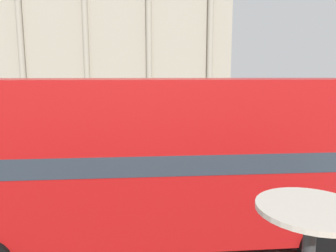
{
  "coord_description": "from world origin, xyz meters",
  "views": [
    {
      "loc": [
        -0.25,
        -1.96,
        4.51
      ],
      "look_at": [
        1.31,
        15.97,
        1.58
      ],
      "focal_mm": 35.0,
      "sensor_mm": 36.0,
      "label": 1
    }
  ],
  "objects_px": {
    "cafe_dining_table": "(309,239)",
    "car_silver": "(102,119)",
    "plaza_building_left": "(120,25)",
    "pedestrian_grey": "(94,120)",
    "pedestrian_white": "(164,114)",
    "traffic_light_mid": "(221,112)",
    "traffic_light_near": "(66,133)",
    "double_decker_bus": "(158,157)",
    "car_white": "(169,131)",
    "traffic_light_far": "(214,100)"
  },
  "relations": [
    {
      "from": "double_decker_bus",
      "to": "car_silver",
      "type": "relative_size",
      "value": 2.43
    },
    {
      "from": "pedestrian_white",
      "to": "traffic_light_mid",
      "type": "bearing_deg",
      "value": 100.85
    },
    {
      "from": "cafe_dining_table",
      "to": "car_silver",
      "type": "relative_size",
      "value": 0.17
    },
    {
      "from": "cafe_dining_table",
      "to": "traffic_light_far",
      "type": "relative_size",
      "value": 0.19
    },
    {
      "from": "traffic_light_far",
      "to": "pedestrian_grey",
      "type": "distance_m",
      "value": 8.94
    },
    {
      "from": "car_white",
      "to": "traffic_light_near",
      "type": "bearing_deg",
      "value": -92.74
    },
    {
      "from": "cafe_dining_table",
      "to": "car_silver",
      "type": "height_order",
      "value": "cafe_dining_table"
    },
    {
      "from": "traffic_light_far",
      "to": "traffic_light_near",
      "type": "bearing_deg",
      "value": -125.68
    },
    {
      "from": "traffic_light_near",
      "to": "car_silver",
      "type": "distance_m",
      "value": 15.14
    },
    {
      "from": "double_decker_bus",
      "to": "car_white",
      "type": "height_order",
      "value": "double_decker_bus"
    },
    {
      "from": "car_silver",
      "to": "traffic_light_near",
      "type": "bearing_deg",
      "value": -140.54
    },
    {
      "from": "traffic_light_mid",
      "to": "car_silver",
      "type": "relative_size",
      "value": 0.85
    },
    {
      "from": "traffic_light_mid",
      "to": "pedestrian_grey",
      "type": "distance_m",
      "value": 10.35
    },
    {
      "from": "car_white",
      "to": "pedestrian_white",
      "type": "height_order",
      "value": "pedestrian_white"
    },
    {
      "from": "plaza_building_left",
      "to": "pedestrian_grey",
      "type": "distance_m",
      "value": 36.18
    },
    {
      "from": "cafe_dining_table",
      "to": "car_white",
      "type": "distance_m",
      "value": 19.85
    },
    {
      "from": "plaza_building_left",
      "to": "car_white",
      "type": "relative_size",
      "value": 8.66
    },
    {
      "from": "traffic_light_near",
      "to": "car_silver",
      "type": "xyz_separation_m",
      "value": [
        -0.43,
        15.05,
        -1.62
      ]
    },
    {
      "from": "car_white",
      "to": "traffic_light_mid",
      "type": "bearing_deg",
      "value": -31.37
    },
    {
      "from": "double_decker_bus",
      "to": "car_silver",
      "type": "height_order",
      "value": "double_decker_bus"
    },
    {
      "from": "double_decker_bus",
      "to": "cafe_dining_table",
      "type": "bearing_deg",
      "value": -91.83
    },
    {
      "from": "car_white",
      "to": "pedestrian_white",
      "type": "bearing_deg",
      "value": 113.36
    },
    {
      "from": "traffic_light_far",
      "to": "pedestrian_white",
      "type": "height_order",
      "value": "traffic_light_far"
    },
    {
      "from": "traffic_light_mid",
      "to": "traffic_light_far",
      "type": "height_order",
      "value": "traffic_light_far"
    },
    {
      "from": "traffic_light_near",
      "to": "car_white",
      "type": "bearing_deg",
      "value": 62.7
    },
    {
      "from": "cafe_dining_table",
      "to": "traffic_light_far",
      "type": "xyz_separation_m",
      "value": [
        4.46,
        21.86,
        -1.03
      ]
    },
    {
      "from": "traffic_light_mid",
      "to": "pedestrian_white",
      "type": "xyz_separation_m",
      "value": [
        -2.37,
        9.81,
        -1.31
      ]
    },
    {
      "from": "double_decker_bus",
      "to": "plaza_building_left",
      "type": "relative_size",
      "value": 0.28
    },
    {
      "from": "traffic_light_near",
      "to": "traffic_light_far",
      "type": "bearing_deg",
      "value": 54.32
    },
    {
      "from": "traffic_light_far",
      "to": "car_white",
      "type": "distance_m",
      "value": 4.52
    },
    {
      "from": "double_decker_bus",
      "to": "cafe_dining_table",
      "type": "relative_size",
      "value": 13.97
    },
    {
      "from": "plaza_building_left",
      "to": "traffic_light_near",
      "type": "height_order",
      "value": "plaza_building_left"
    },
    {
      "from": "plaza_building_left",
      "to": "car_silver",
      "type": "height_order",
      "value": "plaza_building_left"
    },
    {
      "from": "cafe_dining_table",
      "to": "car_silver",
      "type": "xyz_separation_m",
      "value": [
        -4.09,
        25.61,
        -2.89
      ]
    },
    {
      "from": "traffic_light_near",
      "to": "traffic_light_mid",
      "type": "bearing_deg",
      "value": 36.78
    },
    {
      "from": "traffic_light_near",
      "to": "car_silver",
      "type": "bearing_deg",
      "value": 91.63
    },
    {
      "from": "traffic_light_far",
      "to": "car_white",
      "type": "height_order",
      "value": "traffic_light_far"
    },
    {
      "from": "double_decker_bus",
      "to": "pedestrian_white",
      "type": "height_order",
      "value": "double_decker_bus"
    },
    {
      "from": "car_silver",
      "to": "car_white",
      "type": "bearing_deg",
      "value": -101.78
    },
    {
      "from": "cafe_dining_table",
      "to": "traffic_light_near",
      "type": "xyz_separation_m",
      "value": [
        -3.66,
        10.56,
        -1.27
      ]
    },
    {
      "from": "traffic_light_near",
      "to": "car_silver",
      "type": "relative_size",
      "value": 0.84
    },
    {
      "from": "car_silver",
      "to": "car_white",
      "type": "distance_m",
      "value": 7.87
    },
    {
      "from": "car_silver",
      "to": "pedestrian_grey",
      "type": "height_order",
      "value": "pedestrian_grey"
    },
    {
      "from": "pedestrian_white",
      "to": "traffic_light_near",
      "type": "bearing_deg",
      "value": 69.71
    },
    {
      "from": "traffic_light_far",
      "to": "double_decker_bus",
      "type": "bearing_deg",
      "value": -107.66
    },
    {
      "from": "cafe_dining_table",
      "to": "pedestrian_grey",
      "type": "bearing_deg",
      "value": 100.87
    },
    {
      "from": "traffic_light_near",
      "to": "traffic_light_far",
      "type": "xyz_separation_m",
      "value": [
        8.12,
        11.3,
        0.24
      ]
    },
    {
      "from": "traffic_light_mid",
      "to": "car_silver",
      "type": "height_order",
      "value": "traffic_light_mid"
    },
    {
      "from": "traffic_light_mid",
      "to": "traffic_light_far",
      "type": "relative_size",
      "value": 0.91
    },
    {
      "from": "traffic_light_near",
      "to": "car_white",
      "type": "distance_m",
      "value": 10.32
    }
  ]
}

